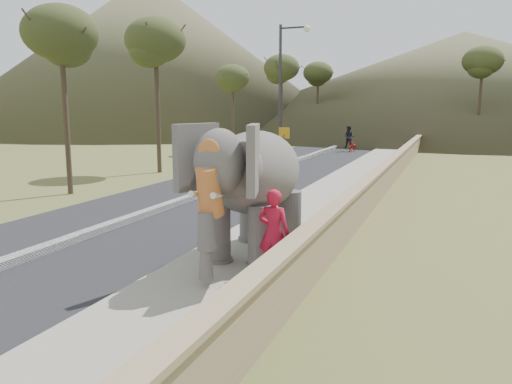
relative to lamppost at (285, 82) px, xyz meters
The scene contains 12 objects.
ground 18.66m from the lamppost, 74.91° to the right, with size 160.00×160.00×0.00m, color olive.
road 8.85m from the lamppost, 92.40° to the right, with size 7.00×120.00×0.03m, color black.
median 8.80m from the lamppost, 92.40° to the right, with size 0.35×120.00×0.22m, color black.
walkway 9.98m from the lamppost, 57.60° to the right, with size 3.00×120.00×0.15m, color #9E9687.
parapet 10.65m from the lamppost, 49.37° to the right, with size 0.30×120.00×1.10m, color tan.
lamppost is the anchor object (origin of this frame).
signboard 3.32m from the lamppost, 75.37° to the right, with size 0.60×0.08×2.40m.
hill_left 50.61m from the lamppost, 131.53° to the left, with size 60.00×60.00×22.00m, color brown.
hill_far 53.54m from the lamppost, 79.56° to the left, with size 80.00×80.00×14.00m, color brown.
elephant_and_man 17.46m from the lamppost, 74.08° to the right, with size 2.37×4.24×3.04m.
motorcyclist 12.73m from the lamppost, 82.88° to the left, with size 1.17×1.67×2.05m.
trees 14.22m from the lamppost, 56.55° to the left, with size 47.78×41.90×8.83m.
Camera 1 is at (4.21, -9.77, 3.61)m, focal length 35.00 mm.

